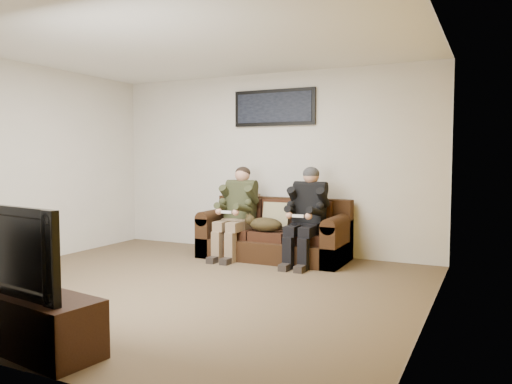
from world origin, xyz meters
The scene contains 15 objects.
floor centered at (0.00, 0.00, 0.00)m, with size 5.00×5.00×0.00m, color brown.
ceiling centered at (0.00, 0.00, 2.60)m, with size 5.00×5.00×0.00m, color silver.
wall_back centered at (0.00, 2.25, 1.30)m, with size 5.00×5.00×0.00m, color beige.
wall_left centered at (-2.50, 0.00, 1.30)m, with size 4.50×4.50×0.00m, color beige.
wall_right centered at (2.50, 0.00, 1.30)m, with size 4.50×4.50×0.00m, color beige.
accent_wall_right centered at (2.49, 0.00, 1.30)m, with size 4.50×4.50×0.00m, color #B48112.
sofa centered at (0.29, 1.82, 0.31)m, with size 1.99×0.86×0.81m.
throw_pillow centered at (0.29, 1.86, 0.58)m, with size 0.38×0.11×0.36m, color tan.
throw_blanket centered at (-0.31, 2.07, 0.81)m, with size 0.41×0.20×0.07m, color #BFAC8C.
person_left centered at (-0.22, 1.66, 0.69)m, with size 0.51×0.87×1.25m.
person_right centered at (0.80, 1.66, 0.70)m, with size 0.51×0.86×1.26m.
cat centered at (0.24, 1.55, 0.50)m, with size 0.66×0.26×0.24m.
framed_poster centered at (0.09, 2.22, 2.10)m, with size 1.25×0.05×0.52m.
tv_stand centered at (-0.04, -1.95, 0.21)m, with size 1.31×0.42×0.41m, color black.
television centered at (-0.04, -1.95, 0.73)m, with size 1.10×0.14×0.64m, color black.
Camera 1 is at (3.00, -4.42, 1.39)m, focal length 35.00 mm.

